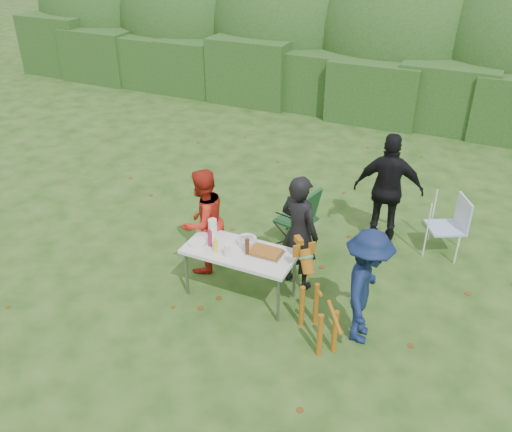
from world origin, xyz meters
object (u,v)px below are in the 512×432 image
at_px(folding_table, 240,254).
at_px(child, 366,287).
at_px(camping_chair, 296,216).
at_px(ketchup_bottle, 210,239).
at_px(mustard_bottle, 216,246).
at_px(beer_bottle, 247,247).
at_px(person_black_puffy, 388,189).
at_px(dog, 319,304).
at_px(lawn_chair, 446,226).
at_px(person_cook, 299,232).
at_px(person_red_jacket, 203,221).
at_px(paper_towel_roll, 213,228).

height_order(folding_table, child, child).
height_order(camping_chair, ketchup_bottle, camping_chair).
relative_size(child, mustard_bottle, 7.64).
xyz_separation_m(folding_table, mustard_bottle, (-0.27, -0.17, 0.15)).
bearing_deg(beer_bottle, child, -2.13).
relative_size(folding_table, person_black_puffy, 0.83).
distance_m(child, dog, 0.60).
distance_m(ketchup_bottle, beer_bottle, 0.55).
xyz_separation_m(child, ketchup_bottle, (-2.15, 0.05, 0.09)).
bearing_deg(lawn_chair, child, 47.12).
relative_size(person_cook, person_red_jacket, 1.06).
xyz_separation_m(person_black_puffy, lawn_chair, (0.93, 0.04, -0.44)).
bearing_deg(mustard_bottle, person_black_puffy, 55.18).
xyz_separation_m(folding_table, beer_bottle, (0.13, -0.05, 0.17)).
bearing_deg(lawn_chair, person_black_puffy, -26.18).
relative_size(person_cook, child, 1.11).
bearing_deg(camping_chair, paper_towel_roll, 76.09).
relative_size(mustard_bottle, beer_bottle, 0.83).
distance_m(camping_chair, ketchup_bottle, 1.78).
distance_m(person_cook, beer_bottle, 0.80).
distance_m(person_red_jacket, ketchup_bottle, 0.57).
height_order(child, camping_chair, child).
relative_size(ketchup_bottle, paper_towel_roll, 0.85).
distance_m(child, mustard_bottle, 2.00).
bearing_deg(person_red_jacket, folding_table, 80.36).
bearing_deg(person_black_puffy, beer_bottle, 51.17).
distance_m(child, lawn_chair, 2.52).
xyz_separation_m(person_black_puffy, paper_towel_roll, (-1.93, -2.11, -0.04)).
xyz_separation_m(mustard_bottle, paper_towel_roll, (-0.23, 0.34, 0.03)).
bearing_deg(beer_bottle, folding_table, 159.73).
relative_size(folding_table, camping_chair, 1.52).
distance_m(child, paper_towel_roll, 2.25).
relative_size(person_red_jacket, camping_chair, 1.61).
distance_m(camping_chair, lawn_chair, 2.29).
relative_size(person_cook, lawn_chair, 1.80).
bearing_deg(mustard_bottle, beer_bottle, 16.53).
height_order(folding_table, ketchup_bottle, ketchup_bottle).
bearing_deg(camping_chair, child, 145.01).
bearing_deg(camping_chair, ketchup_bottle, 82.00).
bearing_deg(person_cook, child, 166.79).
xyz_separation_m(person_red_jacket, camping_chair, (0.97, 1.20, -0.30)).
bearing_deg(child, person_red_jacket, 72.80).
bearing_deg(person_black_puffy, child, 87.55).
bearing_deg(child, ketchup_bottle, 82.36).
bearing_deg(paper_towel_roll, ketchup_bottle, -69.64).
relative_size(folding_table, person_red_jacket, 0.94).
xyz_separation_m(person_cook, paper_towel_roll, (-1.11, -0.43, 0.03)).
relative_size(lawn_chair, ketchup_bottle, 4.26).
relative_size(person_cook, beer_bottle, 7.04).
distance_m(person_black_puffy, lawn_chair, 1.02).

